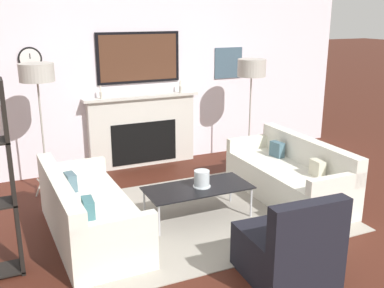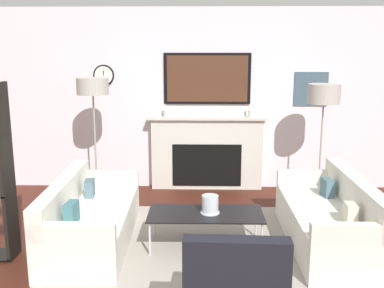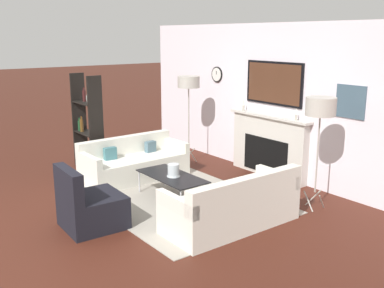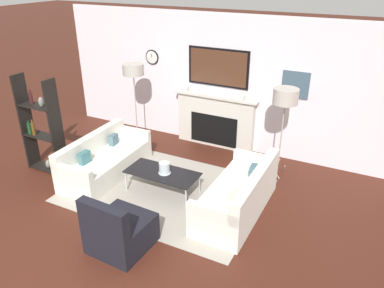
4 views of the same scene
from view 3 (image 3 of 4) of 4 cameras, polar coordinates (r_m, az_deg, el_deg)
name	(u,v)px [view 3 (image 3 of 4)]	position (r m, az deg, el deg)	size (l,w,h in m)	color
ground_plane	(13,242)	(6.09, -21.79, -11.50)	(60.00, 60.00, 0.00)	#451D13
fireplace_wall	(274,109)	(8.12, 10.36, 4.43)	(7.23, 0.28, 2.70)	silver
area_rug	(176,199)	(7.05, -2.01, -6.96)	(3.22, 2.35, 0.01)	#A0998C
couch_left	(134,164)	(8.02, -7.43, -2.55)	(0.84, 1.87, 0.72)	silver
couch_right	(233,207)	(6.01, 5.24, -7.98)	(0.77, 1.87, 0.76)	silver
armchair	(90,207)	(6.12, -12.87, -7.84)	(0.76, 0.79, 0.85)	black
coffee_table	(172,177)	(6.94, -2.58, -4.20)	(1.23, 0.57, 0.38)	black
hurricane_candle	(173,171)	(6.86, -2.37, -3.45)	(0.21, 0.21, 0.19)	silver
floor_lamp_left	(189,83)	(8.72, -0.43, 7.72)	(0.43, 0.43, 1.73)	#9E998E
floor_lamp_right	(321,108)	(6.55, 16.03, 4.42)	(0.43, 0.43, 1.65)	#9E998E
shelf_unit	(87,125)	(8.67, -13.15, 2.38)	(0.78, 0.28, 1.79)	black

